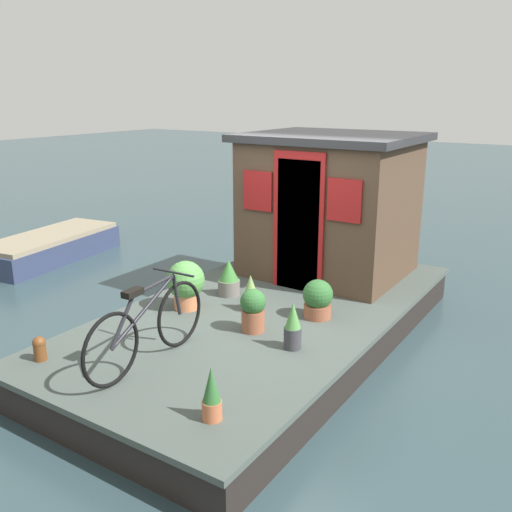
% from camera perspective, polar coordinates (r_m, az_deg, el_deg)
% --- Properties ---
extents(ground_plane, '(60.00, 60.00, 0.00)m').
position_cam_1_polar(ground_plane, '(6.94, 0.91, -8.67)').
color(ground_plane, '#2D4247').
extents(houseboat_deck, '(5.61, 2.89, 0.44)m').
position_cam_1_polar(houseboat_deck, '(6.85, 0.92, -7.00)').
color(houseboat_deck, '#424C47').
rests_on(houseboat_deck, ground_plane).
extents(houseboat_cabin, '(1.99, 2.26, 1.96)m').
position_cam_1_polar(houseboat_cabin, '(7.92, 7.54, 5.26)').
color(houseboat_cabin, '#4C3828').
rests_on(houseboat_cabin, houseboat_deck).
extents(bicycle, '(1.64, 0.50, 0.82)m').
position_cam_1_polar(bicycle, '(5.39, -10.97, -7.11)').
color(bicycle, black).
rests_on(bicycle, houseboat_deck).
extents(potted_plant_sage, '(0.28, 0.28, 0.47)m').
position_cam_1_polar(potted_plant_sage, '(7.12, -2.79, -2.30)').
color(potted_plant_sage, slate).
rests_on(potted_plant_sage, houseboat_deck).
extents(potted_plant_succulent, '(0.35, 0.35, 0.45)m').
position_cam_1_polar(potted_plant_succulent, '(6.45, 6.32, -4.38)').
color(potted_plant_succulent, '#935138').
rests_on(potted_plant_succulent, houseboat_deck).
extents(potted_plant_geranium, '(0.16, 0.16, 0.46)m').
position_cam_1_polar(potted_plant_geranium, '(4.53, -4.55, -13.93)').
color(potted_plant_geranium, '#B2603D').
rests_on(potted_plant_geranium, houseboat_deck).
extents(potted_plant_basil, '(0.28, 0.28, 0.48)m').
position_cam_1_polar(potted_plant_basil, '(6.04, -0.31, -5.47)').
color(potted_plant_basil, '#935138').
rests_on(potted_plant_basil, houseboat_deck).
extents(potted_plant_lavender, '(0.23, 0.23, 0.44)m').
position_cam_1_polar(potted_plant_lavender, '(6.63, -0.56, -3.82)').
color(potted_plant_lavender, '#C6754C').
rests_on(potted_plant_lavender, houseboat_deck).
extents(potted_plant_ivy, '(0.46, 0.46, 0.59)m').
position_cam_1_polar(potted_plant_ivy, '(6.69, -7.19, -2.76)').
color(potted_plant_ivy, '#C6754C').
rests_on(potted_plant_ivy, houseboat_deck).
extents(potted_plant_mint, '(0.18, 0.18, 0.50)m').
position_cam_1_polar(potted_plant_mint, '(5.67, 3.78, -7.20)').
color(potted_plant_mint, '#38383D').
rests_on(potted_plant_mint, houseboat_deck).
extents(mooring_bollard, '(0.12, 0.12, 0.25)m').
position_cam_1_polar(mooring_bollard, '(5.84, -21.22, -8.71)').
color(mooring_bollard, brown).
rests_on(mooring_bollard, houseboat_deck).
extents(dinghy_boat, '(2.78, 1.43, 0.48)m').
position_cam_1_polar(dinghy_boat, '(10.83, -20.30, 0.88)').
color(dinghy_boat, '#2D3856').
rests_on(dinghy_boat, ground_plane).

